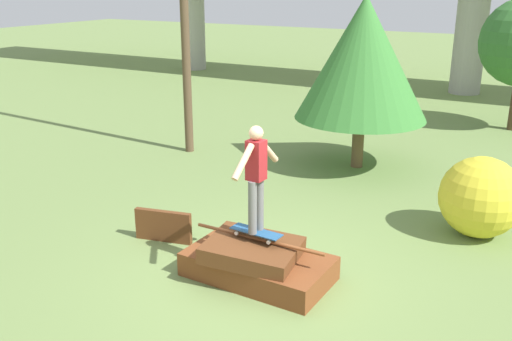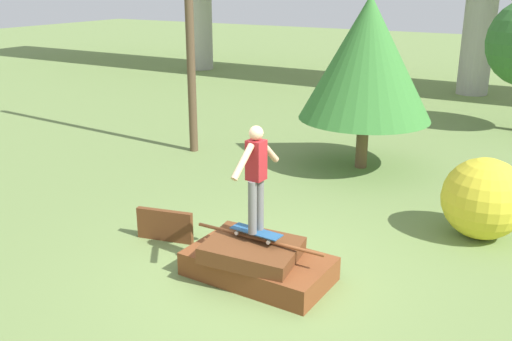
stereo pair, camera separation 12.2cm
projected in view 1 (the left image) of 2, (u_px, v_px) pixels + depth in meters
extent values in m
plane|color=olive|center=(258.00, 277.00, 8.07)|extent=(80.00, 80.00, 0.00)
cube|color=brown|center=(258.00, 266.00, 8.01)|extent=(2.05, 1.17, 0.34)
cube|color=#5B3319|center=(253.00, 250.00, 7.86)|extent=(1.38, 1.17, 0.28)
cylinder|color=brown|center=(258.00, 239.00, 7.88)|extent=(1.99, 0.05, 0.05)
cube|color=#5B3319|center=(163.00, 226.00, 9.10)|extent=(0.94, 0.30, 0.52)
cube|color=#23517F|center=(256.00, 232.00, 7.86)|extent=(0.77, 0.27, 0.01)
cylinder|color=silver|center=(276.00, 237.00, 7.81)|extent=(0.06, 0.03, 0.05)
cylinder|color=silver|center=(269.00, 242.00, 7.66)|extent=(0.06, 0.03, 0.05)
cylinder|color=silver|center=(244.00, 228.00, 8.09)|extent=(0.06, 0.03, 0.05)
cylinder|color=silver|center=(236.00, 233.00, 7.94)|extent=(0.06, 0.03, 0.05)
cylinder|color=slate|center=(259.00, 204.00, 7.80)|extent=(0.12, 0.12, 0.76)
cylinder|color=slate|center=(253.00, 208.00, 7.67)|extent=(0.12, 0.12, 0.76)
cube|color=maroon|center=(256.00, 160.00, 7.53)|extent=(0.23, 0.22, 0.55)
sphere|color=tan|center=(256.00, 133.00, 7.41)|extent=(0.19, 0.19, 0.19)
cylinder|color=tan|center=(268.00, 151.00, 7.75)|extent=(0.12, 0.46, 0.42)
cylinder|color=tan|center=(243.00, 162.00, 7.27)|extent=(0.12, 0.46, 0.42)
cylinder|color=#A8A59E|center=(192.00, 13.00, 25.81)|extent=(1.10, 1.10, 5.06)
cylinder|color=#A8A59E|center=(472.00, 22.00, 20.22)|extent=(1.10, 1.10, 5.06)
cylinder|color=brown|center=(358.00, 142.00, 12.64)|extent=(0.26, 0.26, 1.12)
cone|color=#387A33|center=(363.00, 58.00, 12.05)|extent=(2.85, 2.85, 2.60)
sphere|color=gold|center=(481.00, 197.00, 9.19)|extent=(1.33, 1.33, 1.33)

